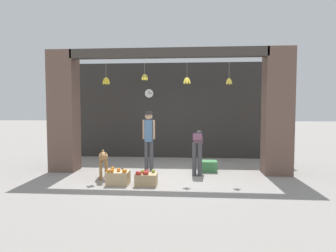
{
  "coord_description": "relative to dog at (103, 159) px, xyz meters",
  "views": [
    {
      "loc": [
        0.64,
        -7.61,
        1.74
      ],
      "look_at": [
        0.0,
        0.39,
        1.23
      ],
      "focal_mm": 32.0,
      "sensor_mm": 36.0,
      "label": 1
    }
  ],
  "objects": [
    {
      "name": "wall_clock",
      "position": [
        0.68,
        3.14,
        1.74
      ],
      "size": [
        0.31,
        0.03,
        0.31
      ],
      "color": "black"
    },
    {
      "name": "worker_stooping",
      "position": [
        2.31,
        0.68,
        0.26
      ],
      "size": [
        0.29,
        0.84,
        1.1
      ],
      "rotation": [
        0.0,
        0.0,
        -0.1
      ],
      "color": "#424247",
      "rests_on": "ground_plane"
    },
    {
      "name": "storefront_awning",
      "position": [
        1.5,
        0.65,
        2.62
      ],
      "size": [
        5.08,
        0.24,
        0.94
      ],
      "color": "#3D3833"
    },
    {
      "name": "fruit_crate_apples",
      "position": [
        1.14,
        -0.57,
        -0.33
      ],
      "size": [
        0.48,
        0.36,
        0.34
      ],
      "color": "tan",
      "rests_on": "ground_plane"
    },
    {
      "name": "shop_pillar_left",
      "position": [
        -1.33,
        0.83,
        1.15
      ],
      "size": [
        0.7,
        0.6,
        3.25
      ],
      "primitive_type": "cube",
      "color": "brown",
      "rests_on": "ground_plane"
    },
    {
      "name": "shopkeeper",
      "position": [
        0.98,
        1.01,
        0.47
      ],
      "size": [
        0.34,
        0.27,
        1.62
      ],
      "rotation": [
        0.0,
        0.0,
        3.08
      ],
      "color": "#424247",
      "rests_on": "ground_plane"
    },
    {
      "name": "shop_pillar_right",
      "position": [
        4.35,
        0.83,
        1.15
      ],
      "size": [
        0.7,
        0.6,
        3.25
      ],
      "primitive_type": "cube",
      "color": "brown",
      "rests_on": "ground_plane"
    },
    {
      "name": "produce_box_green",
      "position": [
        2.61,
        1.02,
        -0.33
      ],
      "size": [
        0.44,
        0.4,
        0.28
      ],
      "primitive_type": "cube",
      "color": "#42844C",
      "rests_on": "ground_plane"
    },
    {
      "name": "fruit_crate_oranges",
      "position": [
        0.5,
        -0.53,
        -0.31
      ],
      "size": [
        0.49,
        0.41,
        0.37
      ],
      "color": "tan",
      "rests_on": "ground_plane"
    },
    {
      "name": "water_bottle",
      "position": [
        0.49,
        -0.12,
        -0.34
      ],
      "size": [
        0.08,
        0.08,
        0.28
      ],
      "color": "#38934C",
      "rests_on": "ground_plane"
    },
    {
      "name": "shop_back_wall",
      "position": [
        1.51,
        3.21,
        1.15
      ],
      "size": [
        6.98,
        0.12,
        3.25
      ],
      "primitive_type": "cube",
      "color": "#2D2B28",
      "rests_on": "ground_plane"
    },
    {
      "name": "dog",
      "position": [
        0.0,
        0.0,
        0.0
      ],
      "size": [
        0.38,
        0.79,
        0.69
      ],
      "rotation": [
        0.0,
        0.0,
        -1.27
      ],
      "color": "#9E7042",
      "rests_on": "ground_plane"
    },
    {
      "name": "ground_plane",
      "position": [
        1.51,
        0.53,
        -0.47
      ],
      "size": [
        60.0,
        60.0,
        0.0
      ],
      "primitive_type": "plane",
      "color": "gray"
    }
  ]
}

